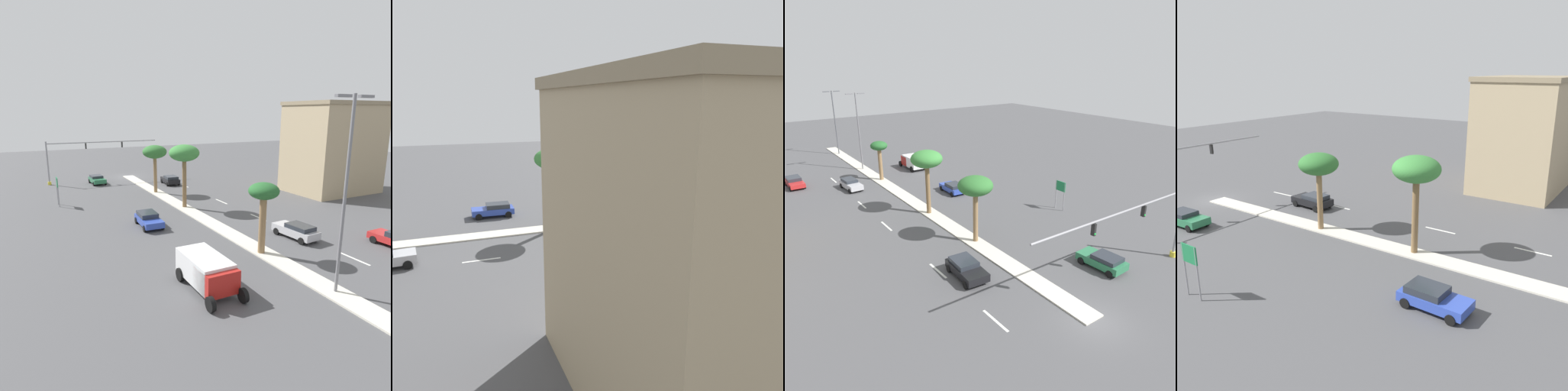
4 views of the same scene
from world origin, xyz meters
TOP-DOWN VIEW (x-y plane):
  - ground_plane at (0.00, 25.40)m, footprint 160.00×160.00m
  - median_curb at (0.00, 32.65)m, footprint 1.80×65.30m
  - lane_stripe_center at (-5.58, 4.00)m, footprint 0.20×2.80m
  - lane_stripe_far at (-5.58, 12.06)m, footprint 0.20×2.80m
  - lane_stripe_left at (-5.58, 23.30)m, footprint 0.20×2.80m
  - lane_stripe_outboard at (-5.58, 31.08)m, footprint 0.20×2.80m
  - traffic_signal_gantry at (8.51, 1.94)m, footprint 17.99×0.53m
  - directional_road_sign at (13.19, 16.08)m, footprint 0.10×1.43m
  - commercial_building at (-22.76, 24.84)m, footprint 12.13×8.91m
  - palm_tree_front at (0.16, 14.75)m, footprint 3.36×3.36m
  - palm_tree_leading at (-0.15, 23.82)m, footprint 3.55×3.55m
  - sedan_green_left at (6.26, 4.35)m, footprint 2.22×4.18m
  - sedan_black_trailing at (-4.07, 9.97)m, footprint 2.33×4.24m
  - sedan_blue_right at (5.98, 28.53)m, footprint 2.12×4.22m

SIDE VIEW (x-z plane):
  - ground_plane at x=0.00m, z-range 0.00..0.00m
  - lane_stripe_center at x=-5.58m, z-range 0.00..0.01m
  - lane_stripe_far at x=-5.58m, z-range 0.00..0.01m
  - lane_stripe_left at x=-5.58m, z-range 0.00..0.01m
  - lane_stripe_outboard at x=-5.58m, z-range 0.00..0.01m
  - median_curb at x=0.00m, z-range 0.00..0.12m
  - sedan_green_left at x=6.26m, z-range 0.07..1.37m
  - sedan_blue_right at x=5.98m, z-range 0.06..1.40m
  - sedan_black_trailing at x=-4.07m, z-range 0.06..1.44m
  - directional_road_sign at x=13.19m, z-range 0.76..4.23m
  - traffic_signal_gantry at x=8.51m, z-range 1.12..7.89m
  - palm_tree_front at x=0.16m, z-range 2.33..8.94m
  - commercial_building at x=-22.76m, z-range 0.01..12.57m
  - palm_tree_leading at x=-0.15m, z-range 2.64..10.02m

